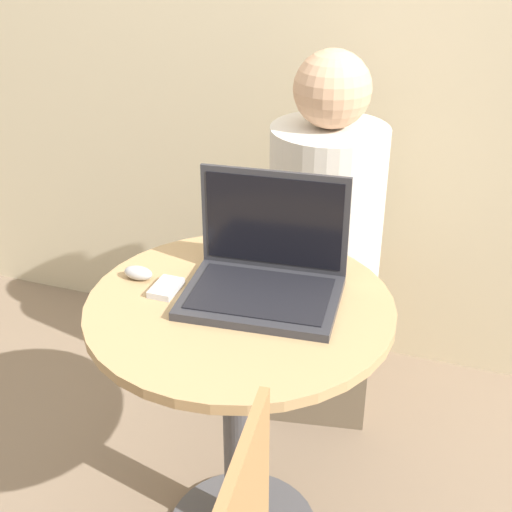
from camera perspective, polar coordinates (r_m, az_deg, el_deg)
name	(u,v)px	position (r m, az deg, el deg)	size (l,w,h in m)	color
round_table	(241,382)	(1.76, -1.22, -10.04)	(0.71, 0.71, 0.75)	#4C4C51
laptop	(266,271)	(1.64, 0.78, -1.18)	(0.37, 0.29, 0.27)	#2D2D33
cell_phone	(166,288)	(1.68, -7.21, -2.55)	(0.06, 0.09, 0.02)	silver
computer_mouse	(138,273)	(1.73, -9.40, -1.34)	(0.07, 0.04, 0.03)	#B2B2B7
person_seated	(324,267)	(2.29, 5.48, -0.87)	(0.40, 0.55, 1.20)	brown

